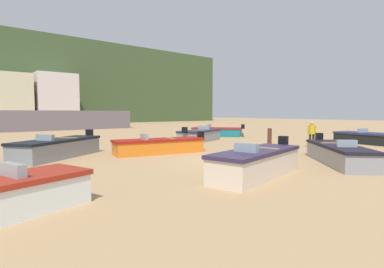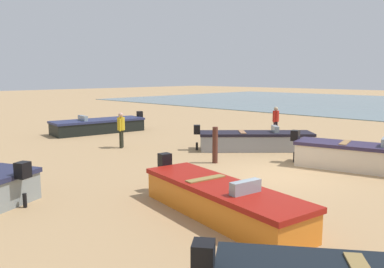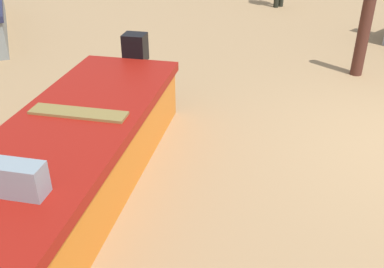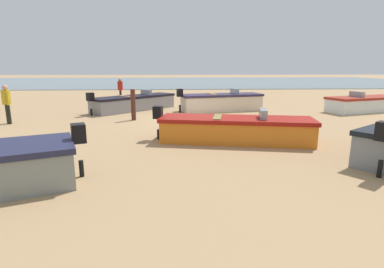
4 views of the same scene
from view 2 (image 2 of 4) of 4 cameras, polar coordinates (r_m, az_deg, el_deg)
name	(u,v)px [view 2 (image 2 of 4)]	position (r m, az deg, el deg)	size (l,w,h in m)	color
ground_plane	(279,174)	(13.37, 12.62, -5.82)	(160.00, 160.00, 0.00)	tan
boat_orange_3	(220,200)	(9.20, 4.21, -9.66)	(5.11, 2.21, 1.10)	orange
boat_black_4	(98,126)	(23.04, -13.61, 1.18)	(2.54, 5.60, 1.09)	black
boat_grey_6	(255,141)	(17.40, 9.29, -0.99)	(4.46, 4.43, 1.12)	gray
boat_cream_8	(360,157)	(14.79, 23.46, -3.07)	(4.72, 2.30, 1.23)	beige
mooring_post_near_water	(215,145)	(14.61, 3.42, -1.63)	(0.20, 0.20, 1.38)	#4F291F
beach_walker_foreground	(121,127)	(17.90, -10.38, 1.00)	(0.48, 0.48, 1.62)	black
beach_walker_distant	(276,119)	(21.36, 12.21, 2.16)	(0.38, 0.54, 1.62)	black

